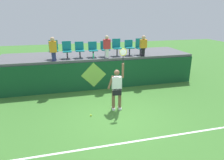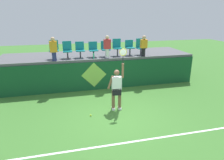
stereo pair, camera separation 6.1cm
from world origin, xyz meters
The scene contains 19 objects.
ground_plane centered at (0.00, 0.00, 0.00)m, with size 40.00×40.00×0.00m, color #3D752D.
court_back_wall centered at (0.00, 3.01, 0.73)m, with size 10.25×0.20×1.46m, color #144C28.
spectator_platform centered at (0.00, 4.30, 1.52)m, with size 10.25×2.67×0.12m, color #56565B.
court_baseline_stripe centered at (0.00, -1.73, 0.00)m, with size 9.22×0.08×0.01m, color white.
tennis_player centered at (0.12, 0.53, 0.95)m, with size 0.75×0.30×2.49m.
tennis_ball centered at (-0.99, 0.20, 0.03)m, with size 0.07×0.07×0.07m, color #D1E533.
water_bottle centered at (-0.36, 3.20, 1.71)m, with size 0.07×0.07×0.25m, color #26B272.
stadium_chair_0 centered at (-2.27, 3.61, 2.09)m, with size 0.44×0.42×0.91m.
stadium_chair_1 centered at (-1.63, 3.61, 2.03)m, with size 0.44×0.42×0.84m.
stadium_chair_2 centered at (-0.99, 3.60, 2.02)m, with size 0.44×0.42×0.80m.
stadium_chair_3 centered at (-0.31, 3.60, 2.01)m, with size 0.44×0.42×0.78m.
stadium_chair_4 centered at (0.33, 3.60, 2.02)m, with size 0.44×0.42×0.79m.
stadium_chair_5 centered at (0.96, 3.61, 2.08)m, with size 0.44×0.42×0.89m.
stadium_chair_6 centered at (1.65, 3.60, 2.05)m, with size 0.44×0.42×0.80m.
stadium_chair_7 centered at (2.28, 3.61, 2.04)m, with size 0.44×0.42×0.86m.
spectator_0 centered at (0.33, 3.17, 2.17)m, with size 0.34×0.20×1.13m.
spectator_1 centered at (-2.27, 3.13, 2.17)m, with size 0.34×0.20×1.12m.
spectator_2 centered at (2.28, 3.16, 2.15)m, with size 0.34×0.21×1.08m.
wall_signage_mount centered at (-0.42, 2.91, 0.00)m, with size 1.27×0.01×1.44m.
Camera 2 is at (-1.83, -6.69, 3.75)m, focal length 32.32 mm.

